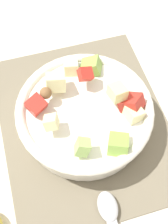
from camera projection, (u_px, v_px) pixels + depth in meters
The scene contains 3 objects.
ground_plane at pixel (84, 122), 0.63m from camera, with size 2.40×2.40×0.00m, color silver.
placemat at pixel (84, 122), 0.63m from camera, with size 0.42×0.34×0.01m, color #756B56.
salad_bowl at pixel (84, 114), 0.59m from camera, with size 0.27×0.27×0.11m.
Camera 1 is at (-0.28, 0.08, 0.56)m, focal length 47.81 mm.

